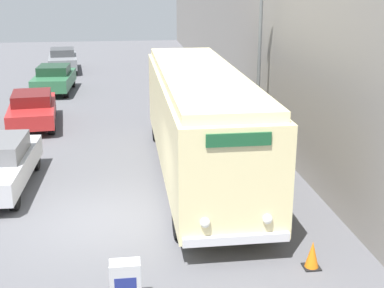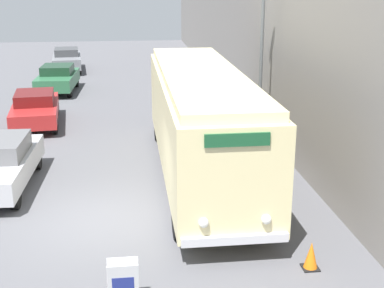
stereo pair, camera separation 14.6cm
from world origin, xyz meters
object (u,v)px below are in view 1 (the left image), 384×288
object	(u,v)px
vintage_bus	(200,118)
sign_board	(126,284)
parked_car_distant	(63,59)
traffic_cone	(312,255)
parked_car_mid	(32,109)
streetlamp	(260,38)
parked_car_far	(54,78)

from	to	relation	value
vintage_bus	sign_board	world-z (taller)	vintage_bus
parked_car_distant	traffic_cone	size ratio (longest dim) A/B	7.32
sign_board	traffic_cone	bearing A→B (deg)	11.54
sign_board	parked_car_distant	world-z (taller)	parked_car_distant
parked_car_mid	parked_car_distant	size ratio (longest dim) A/B	1.00
sign_board	streetlamp	xyz separation A→B (m)	(4.98, 9.58, 3.53)
streetlamp	parked_car_distant	distance (m)	19.72
parked_car_mid	parked_car_distant	distance (m)	13.52
vintage_bus	parked_car_distant	distance (m)	21.25
traffic_cone	parked_car_mid	bearing A→B (deg)	121.34
sign_board	parked_car_far	bearing A→B (deg)	99.91
vintage_bus	parked_car_mid	size ratio (longest dim) A/B	2.42
parked_car_mid	parked_car_distant	bearing A→B (deg)	84.56
parked_car_mid	vintage_bus	bearing A→B (deg)	-53.74
parked_car_distant	traffic_cone	bearing A→B (deg)	-78.80
parked_car_far	traffic_cone	distance (m)	20.84
vintage_bus	parked_car_far	world-z (taller)	vintage_bus
vintage_bus	sign_board	size ratio (longest dim) A/B	12.08
vintage_bus	parked_car_distant	bearing A→B (deg)	106.78
sign_board	traffic_cone	world-z (taller)	sign_board
vintage_bus	sign_board	xyz separation A→B (m)	(-2.41, -6.66, -1.45)
sign_board	parked_car_distant	distance (m)	27.24
vintage_bus	streetlamp	world-z (taller)	streetlamp
sign_board	parked_car_mid	world-z (taller)	parked_car_mid
vintage_bus	sign_board	distance (m)	7.23
parked_car_mid	traffic_cone	world-z (taller)	parked_car_mid
streetlamp	parked_car_distant	world-z (taller)	streetlamp
vintage_bus	parked_car_distant	size ratio (longest dim) A/B	2.41
vintage_bus	traffic_cone	distance (m)	6.26
parked_car_distant	parked_car_far	bearing A→B (deg)	-93.72
vintage_bus	parked_car_distant	world-z (taller)	vintage_bus
streetlamp	parked_car_mid	world-z (taller)	streetlamp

